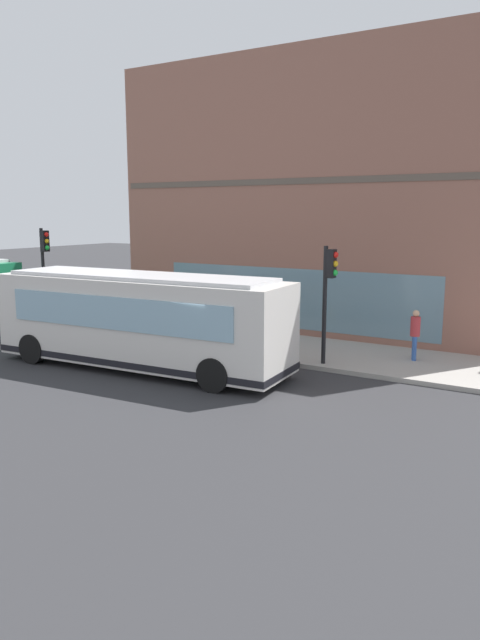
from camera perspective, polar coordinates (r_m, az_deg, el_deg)
The scene contains 9 objects.
ground at distance 18.51m, azimuth -4.42°, elevation -5.41°, with size 120.00×120.00×0.00m, color #2D2D30.
sidewalk_curb at distance 22.35m, azimuth 2.57°, elevation -2.46°, with size 4.18×40.00×0.15m, color #9E9991.
building_corner at distance 27.26m, azimuth 8.85°, elevation 11.43°, with size 7.92×16.81×11.23m.
city_bus_nearside at distance 19.35m, azimuth -9.59°, elevation -0.11°, with size 3.12×10.17×3.07m.
traffic_light_near_corner at distance 19.10m, azimuth 8.48°, elevation 3.57°, with size 0.32×0.49×3.80m.
traffic_light_down_block at distance 27.19m, azimuth -18.19°, elevation 5.67°, with size 0.32×0.49×4.18m.
fire_hydrant at distance 20.97m, azimuth 1.39°, elevation -2.08°, with size 0.35×0.35×0.74m.
pedestrian_near_hydrant at distance 20.49m, azimuth 16.40°, elevation -1.07°, with size 0.32×0.32×1.68m.
pedestrian_by_light_pole at distance 25.99m, azimuth -9.09°, elevation 1.60°, with size 0.32×0.32×1.72m.
Camera 1 is at (-14.48, -10.39, 4.98)m, focal length 33.46 mm.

